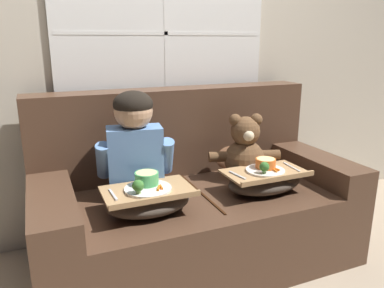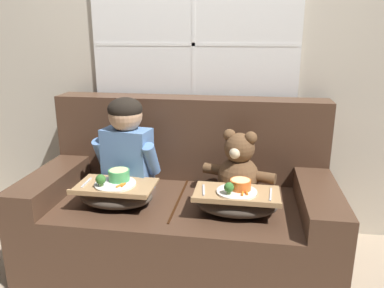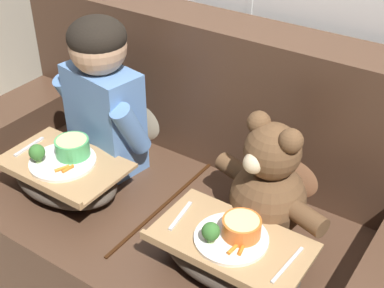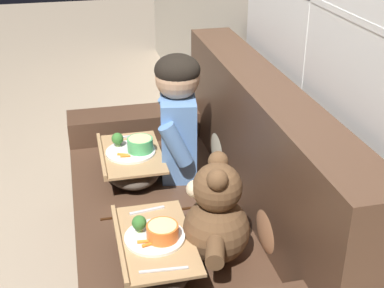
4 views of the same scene
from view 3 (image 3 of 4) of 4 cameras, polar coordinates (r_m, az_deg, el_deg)
The scene contains 8 objects.
ground_plane at distance 2.29m, azimuth -1.90°, elevation -14.76°, with size 14.00×14.00×0.00m, color tan.
couch at distance 2.09m, azimuth -0.85°, elevation -7.00°, with size 1.86×0.95×1.02m.
throw_pillow_behind_child at distance 2.26m, azimuth -5.10°, elevation 4.32°, with size 0.32×0.16×0.34m.
throw_pillow_behind_teddy at distance 1.96m, azimuth 11.36°, elevation -1.43°, with size 0.31×0.15×0.32m.
child_figure at distance 2.02m, azimuth -9.60°, elevation 5.96°, with size 0.45×0.24×0.61m.
teddy_bear at distance 1.76m, azimuth 8.08°, elevation -4.47°, with size 0.46×0.33×0.43m.
lap_tray_child at distance 2.02m, azimuth -13.39°, elevation -3.15°, with size 0.46×0.30×0.21m.
lap_tray_teddy at distance 1.67m, azimuth 4.13°, elevation -11.50°, with size 0.48×0.28×0.21m.
Camera 3 is at (0.92, -1.22, 1.71)m, focal length 50.00 mm.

